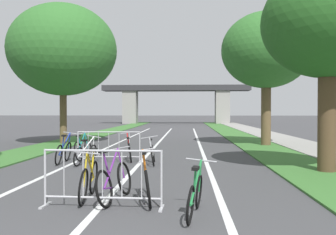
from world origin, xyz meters
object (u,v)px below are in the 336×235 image
object	(u,v)px
bicycle_red_0	(130,150)
bicycle_purple_3	(115,181)
tree_right_oak_mid	(328,24)
bicycle_silver_1	(153,153)
bicycle_green_7	(195,195)
bicycle_blue_8	(64,152)
tree_right_pine_near	(266,51)
bicycle_white_5	(86,154)
crowd_barrier_nearest	(102,179)
bicycle_yellow_2	(89,180)
bicycle_teal_4	(83,149)
bicycle_orange_6	(147,182)
tree_left_maple_mid	(63,50)
crowd_barrier_second	(109,147)

from	to	relation	value
bicycle_red_0	bicycle_purple_3	world-z (taller)	bicycle_purple_3
tree_right_oak_mid	bicycle_silver_1	world-z (taller)	tree_right_oak_mid
bicycle_green_7	bicycle_blue_8	world-z (taller)	bicycle_blue_8
tree_right_pine_near	bicycle_white_5	size ratio (longest dim) A/B	4.10
tree_right_pine_near	bicycle_red_0	world-z (taller)	tree_right_pine_near
tree_right_oak_mid	crowd_barrier_nearest	xyz separation A→B (m)	(-5.46, -4.01, -3.68)
tree_right_oak_mid	bicycle_yellow_2	bearing A→B (deg)	-149.70
bicycle_teal_4	bicycle_white_5	size ratio (longest dim) A/B	1.05
bicycle_orange_6	bicycle_green_7	xyz separation A→B (m)	(0.91, -0.91, -0.03)
bicycle_yellow_2	bicycle_blue_8	bearing A→B (deg)	-69.37
bicycle_orange_6	tree_right_pine_near	bearing A→B (deg)	59.53
bicycle_purple_3	bicycle_white_5	xyz separation A→B (m)	(-1.92, 4.77, -0.03)
tree_right_pine_near	bicycle_teal_4	distance (m)	10.52
bicycle_teal_4	bicycle_orange_6	distance (m)	6.71
bicycle_green_7	bicycle_white_5	bearing A→B (deg)	130.36
tree_left_maple_mid	bicycle_purple_3	distance (m)	13.74
bicycle_white_5	bicycle_yellow_2	bearing A→B (deg)	-63.26
tree_left_maple_mid	bicycle_blue_8	xyz separation A→B (m)	(2.41, -6.94, -4.58)
tree_left_maple_mid	bicycle_purple_3	xyz separation A→B (m)	(5.13, -11.90, -4.57)
tree_left_maple_mid	bicycle_green_7	distance (m)	15.20
bicycle_red_0	tree_right_pine_near	bearing A→B (deg)	33.63
bicycle_silver_1	bicycle_blue_8	bearing A→B (deg)	-4.79
bicycle_teal_4	bicycle_orange_6	bearing A→B (deg)	-60.20
bicycle_purple_3	tree_left_maple_mid	bearing A→B (deg)	122.92
crowd_barrier_second	bicycle_purple_3	world-z (taller)	crowd_barrier_second
bicycle_white_5	bicycle_blue_8	xyz separation A→B (m)	(-0.80, 0.19, 0.03)
tree_right_pine_near	bicycle_yellow_2	xyz separation A→B (m)	(-5.90, -11.51, -4.40)
bicycle_yellow_2	bicycle_blue_8	distance (m)	5.36
bicycle_white_5	crowd_barrier_nearest	bearing A→B (deg)	-61.01
tree_right_pine_near	crowd_barrier_nearest	bearing A→B (deg)	-114.45
bicycle_teal_4	bicycle_purple_3	bearing A→B (deg)	-65.09
tree_right_pine_near	bicycle_teal_4	bearing A→B (deg)	-143.95
bicycle_silver_1	crowd_barrier_nearest	bearing A→B (deg)	81.84
tree_right_oak_mid	crowd_barrier_nearest	bearing A→B (deg)	-143.75
bicycle_purple_3	bicycle_orange_6	distance (m)	0.64
bicycle_teal_4	tree_left_maple_mid	bearing A→B (deg)	118.56
crowd_barrier_second	bicycle_red_0	bearing A→B (deg)	28.40
tree_left_maple_mid	bicycle_blue_8	bearing A→B (deg)	-70.83
tree_right_pine_near	bicycle_white_5	distance (m)	10.92
tree_left_maple_mid	bicycle_white_5	xyz separation A→B (m)	(3.21, -7.12, -4.61)
bicycle_green_7	tree_left_maple_mid	bearing A→B (deg)	126.70
bicycle_purple_3	bicycle_teal_4	distance (m)	6.41
tree_right_oak_mid	crowd_barrier_second	size ratio (longest dim) A/B	2.63
tree_right_pine_near	bicycle_silver_1	size ratio (longest dim) A/B	4.17
bicycle_green_7	bicycle_silver_1	bearing A→B (deg)	111.47
bicycle_white_5	bicycle_orange_6	xyz separation A→B (m)	(2.55, -4.83, 0.04)
bicycle_white_5	bicycle_green_7	xyz separation A→B (m)	(3.46, -5.74, 0.01)
tree_right_oak_mid	bicycle_red_0	distance (m)	7.43
bicycle_yellow_2	bicycle_green_7	bearing A→B (deg)	149.86
bicycle_teal_4	bicycle_white_5	distance (m)	1.26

